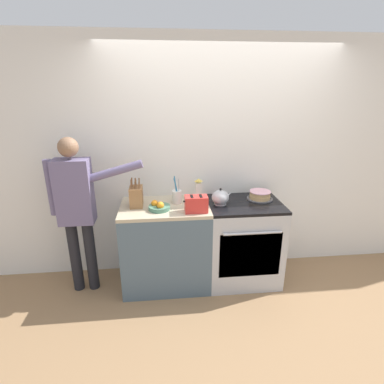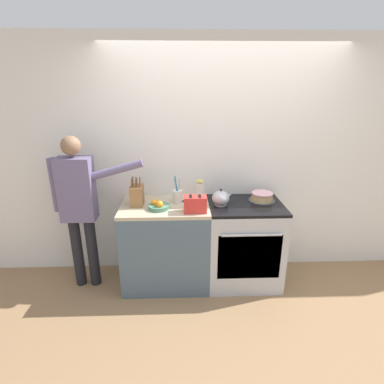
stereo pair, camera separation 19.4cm
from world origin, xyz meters
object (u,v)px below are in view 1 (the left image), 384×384
stove_range (242,241)px  knife_block (136,196)px  tea_kettle (221,197)px  person_baker (77,204)px  layer_cake (260,195)px  fruit_bowl (159,207)px  utensil_crock (177,196)px  toaster (196,204)px  milk_carton (198,189)px

stove_range → knife_block: 1.26m
tea_kettle → person_baker: 1.44m
layer_cake → knife_block: size_ratio=0.93×
layer_cake → fruit_bowl: fruit_bowl is taller
utensil_crock → toaster: utensil_crock is taller
fruit_bowl → person_baker: person_baker is taller
knife_block → utensil_crock: size_ratio=1.02×
tea_kettle → toaster: bearing=-148.1°
utensil_crock → toaster: 0.31m
person_baker → stove_range: bearing=4.2°
stove_range → layer_cake: layer_cake is taller
knife_block → utensil_crock: (0.42, 0.05, -0.03)m
fruit_bowl → toaster: (0.36, -0.09, 0.05)m
stove_range → fruit_bowl: (-0.90, -0.10, 0.49)m
toaster → stove_range: bearing=18.9°
stove_range → tea_kettle: size_ratio=4.21×
utensil_crock → toaster: (0.17, -0.26, 0.01)m
layer_cake → person_baker: bearing=-176.8°
knife_block → fruit_bowl: size_ratio=1.40×
knife_block → milk_carton: (0.66, 0.17, 0.00)m
stove_range → person_baker: bearing=-179.4°
layer_cake → stove_range: bearing=-155.3°
stove_range → person_baker: 1.79m
toaster → milk_carton: (0.07, 0.37, 0.03)m
knife_block → person_baker: person_baker is taller
layer_cake → knife_block: 1.32m
stove_range → layer_cake: 0.55m
layer_cake → toaster: 0.78m
layer_cake → tea_kettle: (-0.46, -0.10, 0.03)m
person_baker → fruit_bowl: bearing=-1.9°
utensil_crock → fruit_bowl: utensil_crock is taller
person_baker → utensil_crock: bearing=8.9°
knife_block → stove_range: bearing=-1.0°
knife_block → toaster: bearing=-19.2°
tea_kettle → utensil_crock: utensil_crock is taller
fruit_bowl → person_baker: size_ratio=0.13×
toaster → milk_carton: size_ratio=1.06×
fruit_bowl → stove_range: bearing=6.1°
knife_block → milk_carton: size_ratio=1.34×
fruit_bowl → person_baker: (-0.81, 0.08, 0.03)m
stove_range → toaster: size_ratio=3.88×
stove_range → tea_kettle: bearing=-176.9°
toaster → person_baker: (-1.17, 0.17, -0.02)m
person_baker → layer_cake: bearing=6.7°
toaster → milk_carton: milk_carton is taller
layer_cake → person_baker: size_ratio=0.17×
knife_block → toaster: 0.63m
layer_cake → utensil_crock: utensil_crock is taller
tea_kettle → knife_block: size_ratio=0.73×
person_baker → tea_kettle: bearing=3.7°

